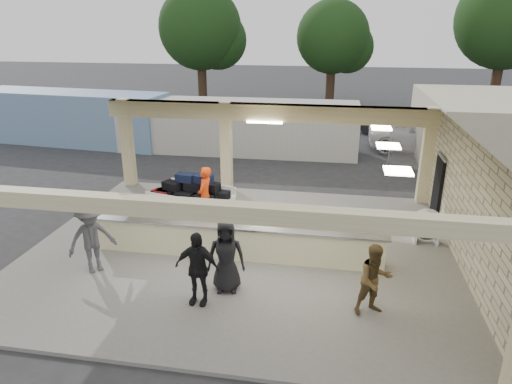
% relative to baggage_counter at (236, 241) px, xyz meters
% --- Properties ---
extents(ground, '(120.00, 120.00, 0.00)m').
position_rel_baggage_counter_xyz_m(ground, '(0.00, 0.50, -0.59)').
color(ground, '#272729').
rests_on(ground, ground).
extents(pavilion, '(12.01, 10.00, 3.55)m').
position_rel_baggage_counter_xyz_m(pavilion, '(0.21, 1.16, 0.76)').
color(pavilion, slate).
rests_on(pavilion, ground).
extents(baggage_counter, '(8.20, 0.58, 0.98)m').
position_rel_baggage_counter_xyz_m(baggage_counter, '(0.00, 0.00, 0.00)').
color(baggage_counter, beige).
rests_on(baggage_counter, pavilion).
extents(luggage_cart, '(2.85, 2.13, 1.49)m').
position_rel_baggage_counter_xyz_m(luggage_cart, '(-2.08, 2.55, 0.33)').
color(luggage_cart, white).
rests_on(luggage_cart, pavilion).
extents(drum_fan, '(0.96, 0.51, 1.02)m').
position_rel_baggage_counter_xyz_m(drum_fan, '(5.36, 1.85, 0.06)').
color(drum_fan, white).
rests_on(drum_fan, pavilion).
extents(baggage_handler, '(0.45, 0.74, 1.93)m').
position_rel_baggage_counter_xyz_m(baggage_handler, '(-1.45, 2.02, 0.48)').
color(baggage_handler, red).
rests_on(baggage_handler, pavilion).
extents(passenger_a, '(0.89, 0.66, 1.68)m').
position_rel_baggage_counter_xyz_m(passenger_a, '(3.56, -2.04, 0.35)').
color(passenger_a, brown).
rests_on(passenger_a, pavilion).
extents(passenger_b, '(1.07, 0.45, 1.80)m').
position_rel_baggage_counter_xyz_m(passenger_b, '(-0.42, -2.31, 0.41)').
color(passenger_b, black).
rests_on(passenger_b, pavilion).
extents(passenger_c, '(1.17, 1.17, 1.90)m').
position_rel_baggage_counter_xyz_m(passenger_c, '(-3.52, -1.38, 0.46)').
color(passenger_c, '#46464A').
rests_on(passenger_c, pavilion).
extents(passenger_d, '(0.95, 0.52, 1.85)m').
position_rel_baggage_counter_xyz_m(passenger_d, '(0.11, -1.67, 0.44)').
color(passenger_d, black).
rests_on(passenger_d, pavilion).
extents(car_white_a, '(5.66, 2.86, 1.59)m').
position_rel_baggage_counter_xyz_m(car_white_a, '(7.15, 12.98, 0.21)').
color(car_white_a, white).
rests_on(car_white_a, ground).
extents(car_dark, '(4.31, 3.56, 1.40)m').
position_rel_baggage_counter_xyz_m(car_dark, '(5.83, 16.02, 0.11)').
color(car_dark, black).
rests_on(car_dark, ground).
extents(container_white, '(12.04, 2.55, 2.60)m').
position_rel_baggage_counter_xyz_m(container_white, '(-2.34, 11.15, 0.71)').
color(container_white, beige).
rests_on(container_white, ground).
extents(container_blue, '(10.88, 3.52, 2.78)m').
position_rel_baggage_counter_xyz_m(container_blue, '(-11.67, 11.51, 0.80)').
color(container_blue, '#6989A8').
rests_on(container_blue, ground).
extents(tree_left, '(6.60, 6.30, 9.00)m').
position_rel_baggage_counter_xyz_m(tree_left, '(-7.68, 24.66, 5.00)').
color(tree_left, '#382619').
rests_on(tree_left, ground).
extents(tree_mid, '(6.00, 5.60, 8.00)m').
position_rel_baggage_counter_xyz_m(tree_mid, '(2.32, 26.66, 4.38)').
color(tree_mid, '#382619').
rests_on(tree_mid, ground).
extents(tree_right, '(7.20, 7.00, 10.00)m').
position_rel_baggage_counter_xyz_m(tree_right, '(14.32, 25.66, 5.63)').
color(tree_right, '#382619').
rests_on(tree_right, ground).
extents(adjacent_building, '(6.00, 8.00, 3.20)m').
position_rel_baggage_counter_xyz_m(adjacent_building, '(9.50, 10.50, 1.01)').
color(adjacent_building, beige).
rests_on(adjacent_building, ground).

